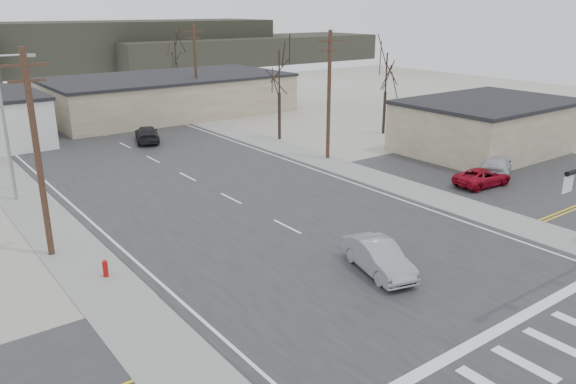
# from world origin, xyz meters

# --- Properties ---
(ground) EXTENTS (140.00, 140.00, 0.00)m
(ground) POSITION_xyz_m (0.00, 0.00, 0.00)
(ground) COLOR beige
(ground) RESTS_ON ground
(main_road) EXTENTS (18.00, 110.00, 0.05)m
(main_road) POSITION_xyz_m (0.00, 15.00, 0.02)
(main_road) COLOR #262629
(main_road) RESTS_ON ground
(cross_road) EXTENTS (90.00, 10.00, 0.04)m
(cross_road) POSITION_xyz_m (0.00, 0.00, 0.02)
(cross_road) COLOR #262629
(cross_road) RESTS_ON ground
(parking_lot) EXTENTS (18.00, 20.00, 0.03)m
(parking_lot) POSITION_xyz_m (20.00, 6.00, 0.02)
(parking_lot) COLOR #262629
(parking_lot) RESTS_ON ground
(sidewalk_left) EXTENTS (3.00, 90.00, 0.06)m
(sidewalk_left) POSITION_xyz_m (-10.60, 20.00, 0.03)
(sidewalk_left) COLOR gray
(sidewalk_left) RESTS_ON ground
(sidewalk_right) EXTENTS (3.00, 90.00, 0.06)m
(sidewalk_right) POSITION_xyz_m (10.60, 20.00, 0.03)
(sidewalk_right) COLOR gray
(sidewalk_right) RESTS_ON ground
(fire_hydrant) EXTENTS (0.24, 0.24, 0.87)m
(fire_hydrant) POSITION_xyz_m (-10.20, 8.00, 0.45)
(fire_hydrant) COLOR #A50C0C
(fire_hydrant) RESTS_ON ground
(building_right_far) EXTENTS (26.30, 14.30, 4.30)m
(building_right_far) POSITION_xyz_m (10.00, 44.00, 2.15)
(building_right_far) COLOR #B6AE8B
(building_right_far) RESTS_ON ground
(building_lot) EXTENTS (14.30, 10.30, 4.30)m
(building_lot) POSITION_xyz_m (24.00, 12.00, 2.16)
(building_lot) COLOR #B6AE8B
(building_lot) RESTS_ON ground
(upole_left_b) EXTENTS (2.20, 0.30, 10.00)m
(upole_left_b) POSITION_xyz_m (-11.50, 12.00, 5.22)
(upole_left_b) COLOR #4D3224
(upole_left_b) RESTS_ON ground
(upole_right_a) EXTENTS (2.20, 0.30, 10.00)m
(upole_right_a) POSITION_xyz_m (11.50, 18.00, 5.22)
(upole_right_a) COLOR #4D3224
(upole_right_a) RESTS_ON ground
(upole_right_b) EXTENTS (2.20, 0.30, 10.00)m
(upole_right_b) POSITION_xyz_m (11.50, 40.00, 5.22)
(upole_right_b) COLOR #4D3224
(upole_right_b) RESTS_ON ground
(streetlight_main) EXTENTS (2.40, 0.25, 9.00)m
(streetlight_main) POSITION_xyz_m (-10.80, 22.00, 5.09)
(streetlight_main) COLOR gray
(streetlight_main) RESTS_ON ground
(tree_right_mid) EXTENTS (3.74, 3.74, 8.33)m
(tree_right_mid) POSITION_xyz_m (12.50, 26.00, 5.93)
(tree_right_mid) COLOR #2D221B
(tree_right_mid) RESTS_ON ground
(tree_right_far) EXTENTS (3.52, 3.52, 7.84)m
(tree_right_far) POSITION_xyz_m (15.00, 52.00, 5.58)
(tree_right_far) COLOR #2D221B
(tree_right_far) RESTS_ON ground
(tree_lot) EXTENTS (3.52, 3.52, 7.84)m
(tree_lot) POSITION_xyz_m (22.00, 22.00, 5.58)
(tree_lot) COLOR #2D221B
(tree_lot) RESTS_ON ground
(hill_center) EXTENTS (80.00, 18.00, 9.00)m
(hill_center) POSITION_xyz_m (15.00, 96.00, 4.50)
(hill_center) COLOR #333026
(hill_center) RESTS_ON ground
(hill_right) EXTENTS (60.00, 18.00, 5.50)m
(hill_right) POSITION_xyz_m (50.00, 90.00, 2.75)
(hill_right) COLOR #333026
(hill_right) RESTS_ON ground
(sedan_crossing) EXTENTS (2.64, 4.70, 1.47)m
(sedan_crossing) POSITION_xyz_m (0.03, 1.01, 0.78)
(sedan_crossing) COLOR gray
(sedan_crossing) RESTS_ON main_road
(car_far_a) EXTENTS (3.48, 5.23, 1.41)m
(car_far_a) POSITION_xyz_m (2.17, 32.11, 0.75)
(car_far_a) COLOR black
(car_far_a) RESTS_ON main_road
(car_far_b) EXTENTS (3.24, 4.57, 1.44)m
(car_far_b) POSITION_xyz_m (0.81, 64.44, 0.77)
(car_far_b) COLOR black
(car_far_b) RESTS_ON main_road
(car_parked_red) EXTENTS (4.45, 2.31, 1.20)m
(car_parked_red) POSITION_xyz_m (15.19, 6.11, 0.63)
(car_parked_red) COLOR maroon
(car_parked_red) RESTS_ON parking_lot
(car_parked_dark_a) EXTENTS (4.22, 2.60, 1.34)m
(car_parked_dark_a) POSITION_xyz_m (20.79, 8.96, 0.70)
(car_parked_dark_a) COLOR black
(car_parked_dark_a) RESTS_ON parking_lot
(car_parked_dark_b) EXTENTS (4.86, 2.11, 1.55)m
(car_parked_dark_b) POSITION_xyz_m (23.59, 10.01, 0.81)
(car_parked_dark_b) COLOR black
(car_parked_dark_b) RESTS_ON parking_lot
(car_parked_silver) EXTENTS (5.47, 4.26, 1.48)m
(car_parked_silver) POSITION_xyz_m (17.99, 6.99, 0.77)
(car_parked_silver) COLOR #B9BDC5
(car_parked_silver) RESTS_ON parking_lot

